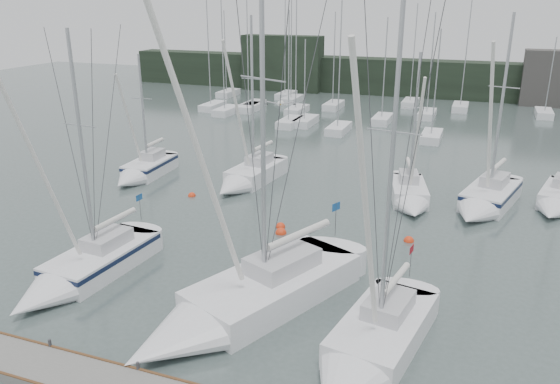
{
  "coord_description": "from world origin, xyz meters",
  "views": [
    {
      "loc": [
        8.59,
        -17.7,
        13.11
      ],
      "look_at": [
        0.13,
        5.0,
        4.49
      ],
      "focal_mm": 35.0,
      "sensor_mm": 36.0,
      "label": 1
    }
  ],
  "objects": [
    {
      "name": "sailboat_near_left",
      "position": [
        -8.81,
        0.96,
        0.56
      ],
      "size": [
        3.45,
        9.19,
        12.85
      ],
      "rotation": [
        0.0,
        0.0,
        -0.08
      ],
      "color": "white",
      "rests_on": "ground"
    },
    {
      "name": "mast_forest",
      "position": [
        -8.72,
        45.49,
        0.49
      ],
      "size": [
        42.71,
        22.21,
        14.8
      ],
      "color": "white",
      "rests_on": "ground"
    },
    {
      "name": "buoy_d",
      "position": [
        -1.68,
        10.02,
        0.0
      ],
      "size": [
        0.67,
        0.67,
        0.67
      ],
      "primitive_type": "sphere",
      "color": "red",
      "rests_on": "ground"
    },
    {
      "name": "buoy_b",
      "position": [
        5.57,
        11.53,
        0.0
      ],
      "size": [
        0.59,
        0.59,
        0.59
      ],
      "primitive_type": "sphere",
      "color": "red",
      "rests_on": "ground"
    },
    {
      "name": "far_treeline",
      "position": [
        0.0,
        62.0,
        2.5
      ],
      "size": [
        90.0,
        4.0,
        5.0
      ],
      "primitive_type": "cube",
      "color": "black",
      "rests_on": "ground"
    },
    {
      "name": "far_building_left",
      "position": [
        -20.0,
        60.0,
        4.0
      ],
      "size": [
        12.0,
        3.0,
        8.0
      ],
      "primitive_type": "cube",
      "color": "black",
      "rests_on": "ground"
    },
    {
      "name": "ground",
      "position": [
        0.0,
        0.0,
        0.0
      ],
      "size": [
        160.0,
        160.0,
        0.0
      ],
      "primitive_type": "plane",
      "color": "#485854",
      "rests_on": "ground"
    },
    {
      "name": "sailboat_mid_b",
      "position": [
        -7.11,
        17.32,
        0.58
      ],
      "size": [
        3.41,
        8.05,
        12.83
      ],
      "rotation": [
        0.0,
        0.0,
        -0.12
      ],
      "color": "white",
      "rests_on": "ground"
    },
    {
      "name": "sailboat_mid_d",
      "position": [
        9.48,
        18.13,
        0.62
      ],
      "size": [
        4.67,
        8.44,
        13.21
      ],
      "rotation": [
        0.0,
        0.0,
        -0.26
      ],
      "color": "white",
      "rests_on": "ground"
    },
    {
      "name": "sailboat_mid_e",
      "position": [
        14.01,
        20.19,
        0.51
      ],
      "size": [
        3.88,
        7.41,
        10.17
      ],
      "rotation": [
        0.0,
        0.0,
        -0.24
      ],
      "color": "white",
      "rests_on": "ground"
    },
    {
      "name": "sailboat_near_center",
      "position": [
        -0.45,
        0.5,
        0.62
      ],
      "size": [
        8.07,
        12.36,
        17.26
      ],
      "rotation": [
        0.0,
        0.0,
        -0.41
      ],
      "color": "white",
      "rests_on": "ground"
    },
    {
      "name": "sailboat_mid_a",
      "position": [
        -15.33,
        16.08,
        0.56
      ],
      "size": [
        2.66,
        6.98,
        10.04
      ],
      "rotation": [
        0.0,
        0.0,
        0.04
      ],
      "color": "white",
      "rests_on": "ground"
    },
    {
      "name": "sailboat_near_right",
      "position": [
        5.61,
        -0.42,
        0.54
      ],
      "size": [
        4.23,
        8.9,
        14.84
      ],
      "rotation": [
        0.0,
        0.0,
        -0.17
      ],
      "color": "white",
      "rests_on": "ground"
    },
    {
      "name": "buoy_c",
      "position": [
        -9.79,
        13.87,
        0.0
      ],
      "size": [
        0.54,
        0.54,
        0.54
      ],
      "primitive_type": "sphere",
      "color": "red",
      "rests_on": "ground"
    },
    {
      "name": "buoy_a",
      "position": [
        -2.02,
        10.86,
        0.0
      ],
      "size": [
        0.59,
        0.59,
        0.59
      ],
      "primitive_type": "sphere",
      "color": "red",
      "rests_on": "ground"
    },
    {
      "name": "seagull",
      "position": [
        1.1,
        2.47,
        9.18
      ],
      "size": [
        1.11,
        0.54,
        0.22
      ],
      "rotation": [
        0.0,
        0.0,
        0.3
      ],
      "color": "white",
      "rests_on": "ground"
    },
    {
      "name": "sailboat_mid_c",
      "position": [
        4.8,
        17.41,
        0.54
      ],
      "size": [
        3.73,
        7.0,
        10.64
      ],
      "rotation": [
        0.0,
        0.0,
        0.23
      ],
      "color": "white",
      "rests_on": "ground"
    }
  ]
}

